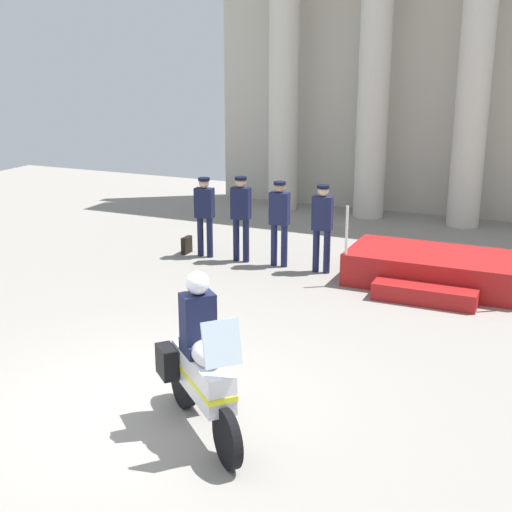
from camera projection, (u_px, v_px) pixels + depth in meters
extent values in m
plane|color=gray|center=(139.00, 409.00, 8.57)|extent=(28.24, 28.24, 0.00)
cube|color=beige|center=(431.00, 71.00, 17.76)|extent=(11.51, 0.30, 7.33)
cylinder|color=beige|center=(284.00, 94.00, 18.47)|extent=(0.78, 0.78, 6.11)
cylinder|color=beige|center=(373.00, 96.00, 17.53)|extent=(0.78, 0.78, 6.11)
cylinder|color=beige|center=(473.00, 99.00, 16.59)|extent=(0.78, 0.78, 6.11)
cube|color=#A51919|center=(437.00, 269.00, 13.00)|extent=(3.21, 1.64, 0.60)
cube|color=#A51919|center=(425.00, 294.00, 12.10)|extent=(1.76, 0.50, 0.30)
cylinder|color=silver|center=(347.00, 230.00, 12.73)|extent=(0.05, 0.05, 0.90)
cylinder|color=#141938|center=(200.00, 236.00, 14.77)|extent=(0.13, 0.13, 0.84)
cylinder|color=#141938|center=(210.00, 238.00, 14.68)|extent=(0.13, 0.13, 0.84)
cube|color=#141938|center=(204.00, 203.00, 14.52)|extent=(0.40, 0.25, 0.62)
sphere|color=tan|center=(204.00, 183.00, 14.40)|extent=(0.21, 0.21, 0.21)
cylinder|color=black|center=(204.00, 179.00, 14.38)|extent=(0.24, 0.24, 0.06)
cylinder|color=#141938|center=(236.00, 240.00, 14.43)|extent=(0.13, 0.13, 0.89)
cylinder|color=#141938|center=(246.00, 241.00, 14.34)|extent=(0.13, 0.13, 0.89)
cube|color=#141938|center=(241.00, 203.00, 14.17)|extent=(0.40, 0.25, 0.65)
sphere|color=tan|center=(241.00, 182.00, 14.05)|extent=(0.21, 0.21, 0.21)
cylinder|color=black|center=(241.00, 178.00, 14.02)|extent=(0.24, 0.24, 0.06)
cylinder|color=#191E42|center=(274.00, 245.00, 14.11)|extent=(0.13, 0.13, 0.87)
cylinder|color=#191E42|center=(284.00, 246.00, 14.02)|extent=(0.13, 0.13, 0.87)
cube|color=#191E42|center=(279.00, 208.00, 13.86)|extent=(0.40, 0.25, 0.64)
sphere|color=tan|center=(280.00, 187.00, 13.74)|extent=(0.21, 0.21, 0.21)
cylinder|color=black|center=(280.00, 183.00, 13.71)|extent=(0.24, 0.24, 0.06)
cylinder|color=#191E42|center=(316.00, 250.00, 13.72)|extent=(0.13, 0.13, 0.86)
cylinder|color=#191E42|center=(327.00, 252.00, 13.63)|extent=(0.13, 0.13, 0.86)
cube|color=#191E42|center=(322.00, 213.00, 13.46)|extent=(0.40, 0.25, 0.65)
sphere|color=beige|center=(323.00, 191.00, 13.34)|extent=(0.21, 0.21, 0.21)
cylinder|color=black|center=(323.00, 187.00, 13.32)|extent=(0.24, 0.24, 0.06)
cylinder|color=black|center=(227.00, 439.00, 7.31)|extent=(0.54, 0.50, 0.64)
cylinder|color=black|center=(183.00, 381.00, 8.58)|extent=(0.57, 0.53, 0.64)
cube|color=silver|center=(203.00, 375.00, 7.83)|extent=(1.14, 1.07, 0.44)
ellipsoid|color=silver|center=(207.00, 354.00, 7.61)|extent=(0.60, 0.59, 0.26)
cube|color=yellow|center=(203.00, 377.00, 7.84)|extent=(1.16, 1.09, 0.06)
cube|color=silver|center=(222.00, 343.00, 7.13)|extent=(0.38, 0.40, 0.47)
cube|color=black|center=(209.00, 354.00, 8.37)|extent=(0.39, 0.37, 0.36)
cube|color=black|center=(167.00, 362.00, 8.17)|extent=(0.39, 0.37, 0.36)
cube|color=#141938|center=(199.00, 347.00, 7.85)|extent=(0.52, 0.52, 0.14)
cube|color=#141938|center=(198.00, 318.00, 7.75)|extent=(0.43, 0.44, 0.56)
sphere|color=silver|center=(198.00, 283.00, 7.62)|extent=(0.26, 0.26, 0.26)
cube|color=black|center=(187.00, 245.00, 15.02)|extent=(0.10, 0.32, 0.36)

